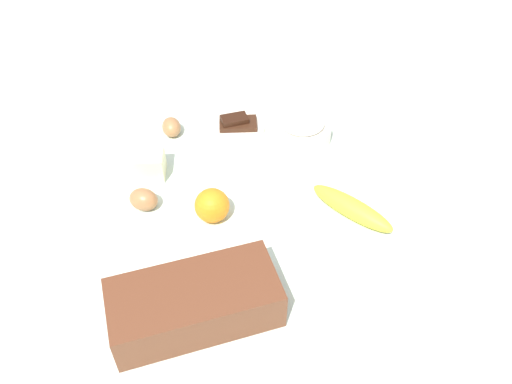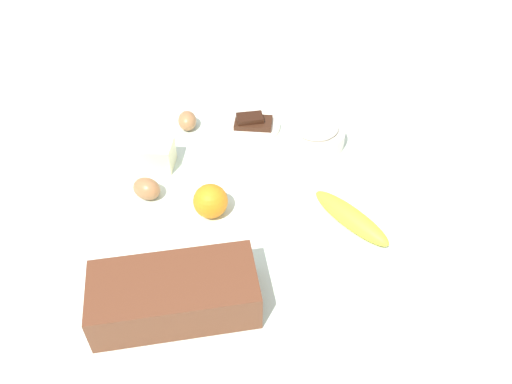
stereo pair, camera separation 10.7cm
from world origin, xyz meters
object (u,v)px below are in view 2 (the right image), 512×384
Objects in this scene: banana at (351,217)px; egg_near_butter at (147,189)px; butter_block at (153,155)px; chocolate_plate at (253,125)px; loaf_pan at (174,294)px; orange_fruit at (211,201)px; egg_beside_bowl at (187,121)px; flour_bowl at (315,133)px.

banana is 0.42m from egg_near_butter.
banana is 0.46m from butter_block.
butter_block is at bearing 24.65° from chocolate_plate.
orange_fruit is at bearing -111.13° from loaf_pan.
chocolate_plate is at bearing 172.85° from egg_beside_bowl.
butter_block reaches higher than egg_beside_bowl.
egg_beside_bowl is (-0.08, -0.13, -0.01)m from butter_block.
flour_bowl is 0.41m from egg_near_butter.
egg_beside_bowl is (-0.04, -0.52, -0.02)m from loaf_pan.
butter_block is 0.10m from egg_near_butter.
orange_fruit is 0.20m from butter_block.
butter_block is at bearing -30.72° from banana.
flour_bowl is 0.32m from orange_fruit.
loaf_pan is 4.71× the size of egg_near_butter.
flour_bowl is 0.37m from butter_block.
banana is at bearing 162.03° from egg_near_butter.
flour_bowl is 1.54× the size of butter_block.
orange_fruit is 0.30m from chocolate_plate.
loaf_pan reaches higher than banana.
orange_fruit reaches higher than egg_beside_bowl.
loaf_pan is 0.53m from flour_bowl.
flour_bowl is at bearing -142.40° from orange_fruit.
orange_fruit is 0.30m from egg_beside_bowl.
chocolate_plate is at bearing -65.64° from banana.
banana is 3.39× the size of egg_beside_bowl.
flour_bowl reaches higher than banana.
butter_block is 0.69× the size of chocolate_plate.
orange_fruit is 0.78× the size of butter_block.
orange_fruit is (0.27, -0.07, 0.02)m from banana.
loaf_pan is at bearing 86.01° from egg_beside_bowl.
egg_beside_bowl is 0.43× the size of chocolate_plate.
butter_block is (0.37, 0.03, -0.00)m from flour_bowl.
flour_bowl is at bearing 149.59° from chocolate_plate.
banana is at bearing 130.85° from egg_beside_bowl.
loaf_pan is at bearing 23.95° from banana.
egg_near_butter is (0.13, -0.07, -0.01)m from orange_fruit.
egg_near_butter is at bearing 68.30° from egg_beside_bowl.
egg_near_butter is (0.06, -0.29, -0.02)m from loaf_pan.
orange_fruit is (-0.07, -0.22, -0.01)m from loaf_pan.
egg_beside_bowl reaches higher than chocolate_plate.
butter_block is at bearing -54.86° from orange_fruit.
egg_beside_bowl is (0.31, -0.36, 0.00)m from banana.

